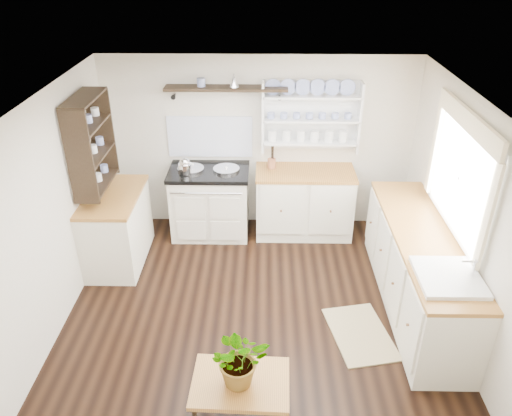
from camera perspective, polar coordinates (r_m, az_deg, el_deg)
name	(u,v)px	position (r m, az deg, el deg)	size (l,w,h in m)	color
floor	(256,308)	(5.53, 0.05, -11.31)	(4.00, 3.80, 0.01)	black
wall_back	(259,144)	(6.58, 0.35, 7.34)	(4.00, 0.02, 2.30)	beige
wall_right	(463,218)	(5.23, 22.53, -1.04)	(0.02, 3.80, 2.30)	beige
wall_left	(53,214)	(5.29, -22.18, -0.64)	(0.02, 3.80, 2.30)	beige
ceiling	(257,101)	(4.41, 0.06, 12.18)	(4.00, 3.80, 0.01)	white
window	(460,172)	(5.16, 22.33, 3.79)	(0.08, 1.55, 1.22)	white
aga_cooker	(210,201)	(6.61, -5.26, 0.77)	(1.03, 0.71, 0.95)	silver
back_cabinets	(304,201)	(6.62, 5.50, 0.75)	(1.27, 0.63, 0.90)	silver
right_cabinets	(418,269)	(5.56, 17.98, -6.69)	(0.62, 2.43, 0.90)	silver
belfast_sink	(446,288)	(4.80, 20.89, -8.53)	(0.55, 0.60, 0.45)	white
left_cabinets	(117,227)	(6.25, -15.60, -2.12)	(0.62, 1.13, 0.90)	silver
plate_rack	(311,115)	(6.43, 6.25, 10.50)	(1.20, 0.22, 0.90)	white
high_shelf	(226,89)	(6.24, -3.43, 13.43)	(1.50, 0.29, 0.16)	black
left_shelving	(91,142)	(5.83, -18.34, 7.14)	(0.28, 0.80, 1.05)	black
kettle	(185,166)	(6.29, -8.14, 4.79)	(0.16, 0.16, 0.20)	silver
utensil_crock	(272,163)	(6.45, 1.79, 5.12)	(0.11, 0.11, 0.12)	#A05E3A
center_table	(241,385)	(4.26, -1.77, -19.59)	(0.80, 0.58, 0.42)	brown
potted_plant	(240,359)	(4.04, -1.84, -16.82)	(0.45, 0.39, 0.50)	#3F7233
floor_rug	(360,334)	(5.32, 11.80, -13.89)	(0.55, 0.85, 0.02)	#7E6649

